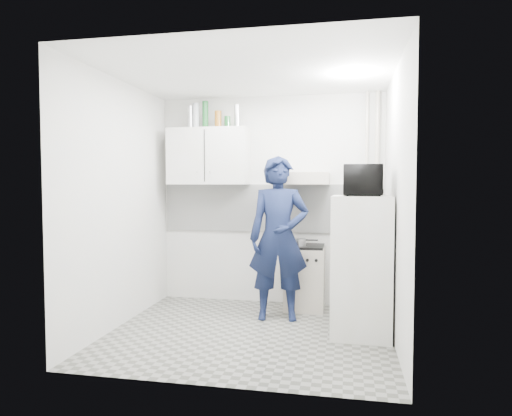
# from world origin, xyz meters

# --- Properties ---
(floor) EXTENTS (2.80, 2.80, 0.00)m
(floor) POSITION_xyz_m (0.00, 0.00, 0.00)
(floor) COLOR gray
(floor) RESTS_ON ground
(ceiling) EXTENTS (2.80, 2.80, 0.00)m
(ceiling) POSITION_xyz_m (0.00, 0.00, 2.60)
(ceiling) COLOR white
(ceiling) RESTS_ON wall_back
(wall_back) EXTENTS (2.80, 0.00, 2.80)m
(wall_back) POSITION_xyz_m (0.00, 1.25, 1.30)
(wall_back) COLOR silver
(wall_back) RESTS_ON floor
(wall_left) EXTENTS (0.00, 2.60, 2.60)m
(wall_left) POSITION_xyz_m (-1.40, 0.00, 1.30)
(wall_left) COLOR silver
(wall_left) RESTS_ON floor
(wall_right) EXTENTS (0.00, 2.60, 2.60)m
(wall_right) POSITION_xyz_m (1.40, 0.00, 1.30)
(wall_right) COLOR silver
(wall_right) RESTS_ON floor
(person) EXTENTS (0.72, 0.52, 1.81)m
(person) POSITION_xyz_m (0.21, 0.55, 0.91)
(person) COLOR #0F1734
(person) RESTS_ON floor
(stove) EXTENTS (0.47, 0.47, 0.74)m
(stove) POSITION_xyz_m (0.47, 1.00, 0.37)
(stove) COLOR #BAB09F
(stove) RESTS_ON floor
(fridge) EXTENTS (0.59, 0.59, 1.39)m
(fridge) POSITION_xyz_m (1.10, 0.15, 0.69)
(fridge) COLOR beige
(fridge) RESTS_ON floor
(stove_top) EXTENTS (0.45, 0.45, 0.03)m
(stove_top) POSITION_xyz_m (0.47, 1.00, 0.76)
(stove_top) COLOR black
(stove_top) RESTS_ON stove
(saucepan) EXTENTS (0.15, 0.15, 0.09)m
(saucepan) POSITION_xyz_m (0.40, 0.96, 0.82)
(saucepan) COLOR silver
(saucepan) RESTS_ON stove_top
(microwave) EXTENTS (0.55, 0.37, 0.30)m
(microwave) POSITION_xyz_m (1.10, 0.15, 1.54)
(microwave) COLOR black
(microwave) RESTS_ON fridge
(bottle_b) EXTENTS (0.07, 0.07, 0.28)m
(bottle_b) POSITION_xyz_m (-0.99, 1.07, 2.34)
(bottle_b) COLOR silver
(bottle_b) RESTS_ON upper_cabinet
(bottle_c) EXTENTS (0.08, 0.08, 0.32)m
(bottle_c) POSITION_xyz_m (-0.91, 1.07, 2.36)
(bottle_c) COLOR #B2B7BC
(bottle_c) RESTS_ON upper_cabinet
(bottle_d) EXTENTS (0.08, 0.08, 0.34)m
(bottle_d) POSITION_xyz_m (-0.79, 1.07, 2.37)
(bottle_d) COLOR #144C1E
(bottle_d) RESTS_ON upper_cabinet
(canister_a) EXTENTS (0.08, 0.08, 0.21)m
(canister_a) POSITION_xyz_m (-0.63, 1.07, 2.31)
(canister_a) COLOR brown
(canister_a) RESTS_ON upper_cabinet
(canister_b) EXTENTS (0.08, 0.08, 0.14)m
(canister_b) POSITION_xyz_m (-0.51, 1.07, 2.27)
(canister_b) COLOR #144C1E
(canister_b) RESTS_ON upper_cabinet
(bottle_e) EXTENTS (0.07, 0.07, 0.28)m
(bottle_e) POSITION_xyz_m (-0.38, 1.07, 2.34)
(bottle_e) COLOR silver
(bottle_e) RESTS_ON upper_cabinet
(upper_cabinet) EXTENTS (1.00, 0.35, 0.70)m
(upper_cabinet) POSITION_xyz_m (-0.75, 1.07, 1.85)
(upper_cabinet) COLOR beige
(upper_cabinet) RESTS_ON wall_back
(range_hood) EXTENTS (0.60, 0.50, 0.14)m
(range_hood) POSITION_xyz_m (0.45, 1.00, 1.57)
(range_hood) COLOR #BAB09F
(range_hood) RESTS_ON wall_back
(backsplash) EXTENTS (2.74, 0.03, 0.60)m
(backsplash) POSITION_xyz_m (0.00, 1.24, 1.20)
(backsplash) COLOR white
(backsplash) RESTS_ON wall_back
(pipe_a) EXTENTS (0.05, 0.05, 2.60)m
(pipe_a) POSITION_xyz_m (1.30, 1.17, 1.30)
(pipe_a) COLOR #BAB09F
(pipe_a) RESTS_ON floor
(pipe_b) EXTENTS (0.04, 0.04, 2.60)m
(pipe_b) POSITION_xyz_m (1.18, 1.17, 1.30)
(pipe_b) COLOR #BAB09F
(pipe_b) RESTS_ON floor
(ceiling_spot_fixture) EXTENTS (0.10, 0.10, 0.02)m
(ceiling_spot_fixture) POSITION_xyz_m (1.00, 0.20, 2.57)
(ceiling_spot_fixture) COLOR white
(ceiling_spot_fixture) RESTS_ON ceiling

